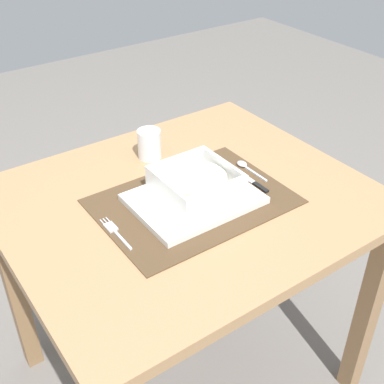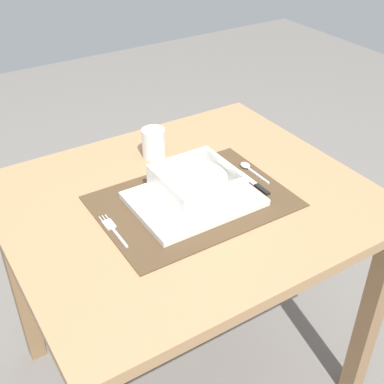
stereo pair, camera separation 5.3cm
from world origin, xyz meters
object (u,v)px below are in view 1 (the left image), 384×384
at_px(porridge_bowl, 196,183).
at_px(fork, 114,231).
at_px(butter_knife, 253,182).
at_px(bread_knife, 245,183).
at_px(spoon, 245,166).
at_px(drinking_glass, 149,146).
at_px(dining_table, 186,228).

relative_size(porridge_bowl, fork, 1.36).
bearing_deg(butter_knife, fork, 176.81).
relative_size(fork, bread_knife, 0.97).
bearing_deg(spoon, drinking_glass, 131.04).
bearing_deg(drinking_glass, bread_knife, -63.76).
bearing_deg(spoon, porridge_bowl, -171.02).
relative_size(fork, spoon, 1.14).
distance_m(dining_table, drinking_glass, 0.26).
bearing_deg(dining_table, porridge_bowl, -38.87).
height_order(fork, spoon, spoon).
xyz_separation_m(fork, spoon, (0.42, 0.04, 0.00)).
bearing_deg(drinking_glass, porridge_bowl, -91.81).
height_order(butter_knife, bread_knife, same).
bearing_deg(dining_table, bread_knife, -15.95).
distance_m(fork, drinking_glass, 0.35).
height_order(dining_table, bread_knife, bread_knife).
bearing_deg(drinking_glass, spoon, -48.24).
xyz_separation_m(dining_table, fork, (-0.22, -0.03, 0.11)).
distance_m(porridge_bowl, fork, 0.24).
xyz_separation_m(dining_table, spoon, (0.21, 0.02, 0.11)).
bearing_deg(dining_table, fork, -173.17).
height_order(spoon, butter_knife, spoon).
height_order(porridge_bowl, spoon, porridge_bowl).
height_order(spoon, bread_knife, spoon).
relative_size(butter_knife, drinking_glass, 1.53).
bearing_deg(bread_knife, butter_knife, -26.13).
relative_size(porridge_bowl, bread_knife, 1.32).
distance_m(spoon, bread_knife, 0.08).
xyz_separation_m(bread_knife, drinking_glass, (-0.13, 0.26, 0.03)).
bearing_deg(bread_knife, spoon, 54.90).
height_order(fork, butter_knife, butter_knife).
relative_size(porridge_bowl, butter_knife, 1.42).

